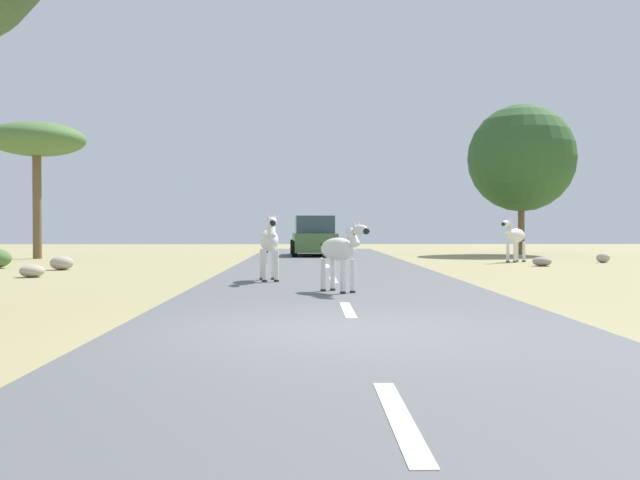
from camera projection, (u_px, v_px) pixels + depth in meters
The scene contains 13 objects.
ground_plane at pixel (331, 333), 8.60m from camera, with size 90.00×90.00×0.00m, color #998E60.
road at pixel (357, 331), 8.61m from camera, with size 6.00×64.00×0.05m, color #56595B.
lane_markings at pixel (363, 342), 7.61m from camera, with size 0.16×56.00×0.01m.
zebra_0 at pixel (269, 241), 16.27m from camera, with size 0.57×1.64×1.55m.
zebra_1 at pixel (515, 236), 26.02m from camera, with size 1.33×1.40×1.62m.
zebra_2 at pixel (340, 250), 13.45m from camera, with size 1.01×1.25×1.36m.
car_0 at pixel (314, 237), 30.89m from camera, with size 2.17×4.42×1.74m.
tree_0 at pixel (522, 158), 33.28m from camera, with size 5.07×5.07×7.11m.
tree_5 at pixel (37, 141), 28.82m from camera, with size 3.92×3.92×5.60m.
rock_0 at pixel (542, 261), 23.41m from camera, with size 0.63×0.67×0.32m, color gray.
rock_1 at pixel (62, 263), 21.32m from camera, with size 0.70×0.63×0.42m, color #A89E8C.
rock_2 at pixel (32, 271), 18.21m from camera, with size 0.63×0.62×0.33m, color #A89E8C.
rock_3 at pixel (603, 258), 25.63m from camera, with size 0.49×0.41×0.35m, color #A89E8C.
Camera 1 is at (-0.28, -8.58, 1.30)m, focal length 39.44 mm.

